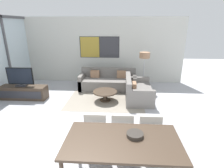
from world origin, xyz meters
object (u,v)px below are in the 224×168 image
at_px(television, 20,77).
at_px(tv_console, 23,92).
at_px(sofa_side, 136,92).
at_px(dining_chair_left, 96,128).
at_px(sofa_main, 108,82).
at_px(fruit_bowl, 135,134).
at_px(dining_chair_centre, 122,129).
at_px(floor_lamp, 145,58).
at_px(dining_table, 122,143).
at_px(dining_chair_right, 149,130).
at_px(coffee_table, 105,93).

bearing_deg(television, tv_console, -90.00).
bearing_deg(tv_console, television, 90.00).
height_order(sofa_side, dining_chair_left, dining_chair_left).
bearing_deg(sofa_main, fruit_bowl, -79.47).
height_order(tv_console, dining_chair_centre, dining_chair_centre).
bearing_deg(floor_lamp, dining_chair_centre, -102.64).
relative_size(sofa_side, fruit_bowl, 5.52).
height_order(television, floor_lamp, floor_lamp).
relative_size(sofa_side, dining_chair_left, 1.75).
height_order(dining_chair_left, fruit_bowl, dining_chair_left).
bearing_deg(television, dining_chair_centre, -35.07).
xyz_separation_m(television, floor_lamp, (4.31, 1.16, 0.52)).
distance_m(sofa_side, dining_table, 3.40).
bearing_deg(dining_chair_left, dining_chair_right, -0.14).
relative_size(tv_console, dining_chair_centre, 1.90).
bearing_deg(dining_chair_left, sofa_main, 90.99).
bearing_deg(sofa_main, dining_chair_centre, -80.81).
bearing_deg(coffee_table, fruit_bowl, -75.37).
distance_m(coffee_table, dining_chair_left, 2.46).
xyz_separation_m(dining_chair_right, fruit_bowl, (-0.33, -0.60, 0.29)).
distance_m(dining_table, fruit_bowl, 0.25).
distance_m(dining_chair_centre, fruit_bowl, 0.70).
bearing_deg(sofa_side, floor_lamp, -18.79).
bearing_deg(dining_chair_centre, fruit_bowl, -71.52).
xyz_separation_m(coffee_table, fruit_bowl, (0.80, -3.05, 0.53)).
bearing_deg(tv_console, sofa_side, 2.61).
bearing_deg(sofa_side, dining_chair_centre, 169.74).
height_order(sofa_side, dining_chair_right, dining_chair_right).
xyz_separation_m(sofa_main, fruit_bowl, (0.80, -4.28, 0.52)).
height_order(sofa_side, dining_chair_centre, dining_chair_centre).
height_order(fruit_bowl, floor_lamp, floor_lamp).
distance_m(fruit_bowl, floor_lamp, 4.29).
bearing_deg(dining_chair_right, dining_table, -127.00).
distance_m(tv_console, sofa_side, 3.98).
height_order(tv_console, sofa_side, sofa_side).
bearing_deg(sofa_side, fruit_bowl, 175.13).
bearing_deg(dining_chair_left, coffee_table, 91.49).
height_order(dining_table, dining_chair_right, dining_chair_right).
relative_size(sofa_main, dining_table, 1.22).
distance_m(dining_table, floor_lamp, 4.44).
distance_m(coffee_table, dining_table, 3.24).
relative_size(dining_table, fruit_bowl, 6.60).
relative_size(sofa_side, dining_table, 0.84).
bearing_deg(dining_chair_centre, floor_lamp, 77.36).
height_order(dining_table, dining_chair_left, dining_chair_left).
distance_m(dining_chair_left, floor_lamp, 3.94).
xyz_separation_m(dining_chair_centre, floor_lamp, (0.81, 3.61, 0.80)).
relative_size(sofa_side, coffee_table, 1.88).
distance_m(tv_console, dining_chair_left, 3.86).
height_order(coffee_table, dining_table, dining_table).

